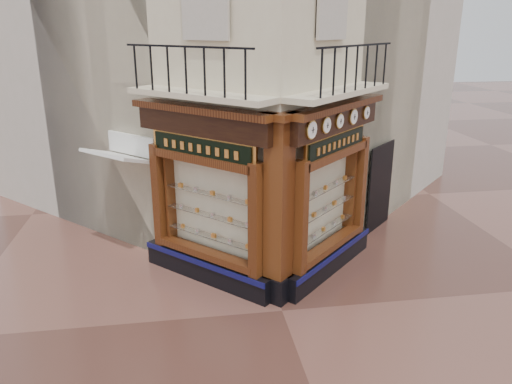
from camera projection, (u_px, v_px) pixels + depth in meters
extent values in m
plane|color=#4E2D24|center=(282.00, 311.00, 10.17)|extent=(80.00, 80.00, 0.00)
cube|color=beige|center=(242.00, 8.00, 14.04)|extent=(11.31, 11.31, 12.00)
cube|color=beige|center=(157.00, 27.00, 16.17)|extent=(11.31, 11.31, 11.00)
cube|color=beige|center=(305.00, 26.00, 16.88)|extent=(11.31, 11.31, 11.00)
cube|color=black|center=(207.00, 269.00, 11.32)|extent=(2.72, 2.72, 0.55)
cube|color=#0D0E45|center=(201.00, 264.00, 11.11)|extent=(2.50, 2.50, 0.12)
cube|color=#39170A|center=(256.00, 221.00, 10.06)|extent=(0.37, 0.37, 2.45)
cube|color=#39170A|center=(160.00, 195.00, 11.63)|extent=(0.37, 0.37, 2.45)
cube|color=beige|center=(215.00, 204.00, 11.11)|extent=(1.80, 1.80, 2.10)
cube|color=black|center=(202.00, 124.00, 10.28)|extent=(2.69, 2.69, 0.50)
cube|color=#39170A|center=(200.00, 109.00, 10.13)|extent=(2.86, 2.86, 0.14)
cube|color=black|center=(329.00, 261.00, 11.73)|extent=(2.72, 2.72, 0.55)
cube|color=#0D0E45|center=(337.00, 254.00, 11.56)|extent=(2.50, 2.50, 0.12)
cube|color=#39170A|center=(299.00, 219.00, 10.19)|extent=(0.37, 0.37, 2.45)
cube|color=#39170A|center=(359.00, 185.00, 12.33)|extent=(0.37, 0.37, 2.45)
cube|color=beige|center=(319.00, 199.00, 11.45)|extent=(1.80, 1.80, 2.10)
cube|color=black|center=(335.00, 120.00, 10.69)|extent=(2.69, 2.69, 0.50)
cube|color=#39170A|center=(339.00, 106.00, 10.55)|extent=(2.86, 2.86, 0.14)
cube|color=black|center=(278.00, 287.00, 10.55)|extent=(0.78, 0.78, 0.55)
cube|color=#39170A|center=(279.00, 201.00, 9.94)|extent=(0.64, 0.64, 3.50)
cube|color=#39170A|center=(280.00, 116.00, 9.40)|extent=(0.85, 0.85, 0.14)
cube|color=beige|center=(198.00, 95.00, 10.03)|extent=(2.97, 2.97, 0.12)
cube|color=black|center=(185.00, 46.00, 9.47)|extent=(2.36, 2.36, 0.04)
cube|color=beige|center=(341.00, 92.00, 10.45)|extent=(2.97, 2.97, 0.12)
cube|color=black|center=(358.00, 45.00, 9.97)|extent=(2.36, 2.36, 0.04)
cylinder|color=#B6903C|center=(311.00, 130.00, 9.60)|extent=(0.30, 0.30, 0.38)
cylinder|color=white|center=(312.00, 130.00, 9.59)|extent=(0.24, 0.24, 0.33)
cube|color=black|center=(313.00, 130.00, 9.58)|extent=(0.02, 0.02, 0.13)
cube|color=black|center=(313.00, 130.00, 9.58)|extent=(0.08, 0.08, 0.01)
cylinder|color=#B6903C|center=(326.00, 125.00, 10.05)|extent=(0.28, 0.28, 0.34)
cylinder|color=white|center=(327.00, 125.00, 10.04)|extent=(0.22, 0.22, 0.30)
cube|color=black|center=(328.00, 125.00, 10.03)|extent=(0.02, 0.02, 0.11)
cube|color=black|center=(328.00, 125.00, 10.03)|extent=(0.07, 0.07, 0.01)
cylinder|color=#B6903C|center=(339.00, 121.00, 10.49)|extent=(0.27, 0.27, 0.33)
cylinder|color=white|center=(340.00, 121.00, 10.48)|extent=(0.21, 0.21, 0.28)
cube|color=black|center=(341.00, 121.00, 10.47)|extent=(0.02, 0.02, 0.11)
cube|color=black|center=(341.00, 121.00, 10.47)|extent=(0.07, 0.07, 0.01)
cylinder|color=#B6903C|center=(353.00, 117.00, 11.00)|extent=(0.29, 0.29, 0.36)
cylinder|color=white|center=(354.00, 117.00, 10.98)|extent=(0.24, 0.24, 0.31)
cube|color=black|center=(355.00, 117.00, 10.97)|extent=(0.02, 0.02, 0.12)
cube|color=black|center=(355.00, 117.00, 10.97)|extent=(0.07, 0.07, 0.01)
cylinder|color=#B6903C|center=(366.00, 113.00, 11.51)|extent=(0.26, 0.26, 0.31)
cylinder|color=white|center=(367.00, 113.00, 11.50)|extent=(0.20, 0.20, 0.27)
cube|color=black|center=(368.00, 113.00, 11.49)|extent=(0.02, 0.02, 0.10)
cube|color=black|center=(368.00, 113.00, 11.49)|extent=(0.06, 0.06, 0.01)
cube|color=#E89D44|center=(202.00, 148.00, 10.41)|extent=(2.06, 2.06, 0.55)
cube|color=black|center=(201.00, 148.00, 10.38)|extent=(1.92, 1.92, 0.41)
cube|color=#E89D44|center=(336.00, 143.00, 10.83)|extent=(1.89, 1.89, 0.50)
cube|color=black|center=(337.00, 143.00, 10.81)|extent=(1.76, 1.76, 0.38)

